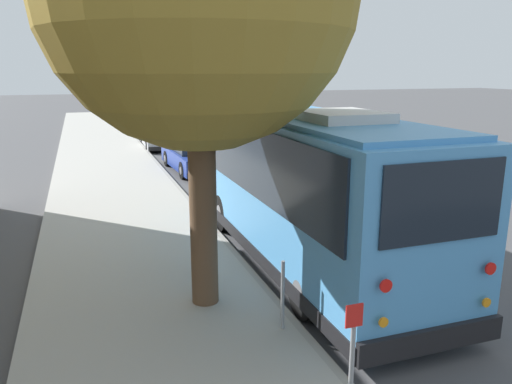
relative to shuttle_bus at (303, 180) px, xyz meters
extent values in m
plane|color=#474749|center=(0.67, -0.12, -1.83)|extent=(160.00, 160.00, 0.00)
cube|color=#A3A099|center=(0.67, 3.53, -1.75)|extent=(80.00, 4.16, 0.15)
cube|color=gray|center=(0.67, 1.38, -1.75)|extent=(80.00, 0.14, 0.15)
cube|color=#4C93D1|center=(0.00, 0.00, -0.11)|extent=(8.75, 2.40, 2.90)
cube|color=black|center=(0.00, 0.00, -1.42)|extent=(8.80, 2.45, 0.28)
cube|color=black|center=(0.00, 0.00, 0.52)|extent=(8.04, 2.48, 1.39)
cube|color=black|center=(4.40, 0.01, 0.52)|extent=(0.03, 2.09, 1.46)
cube|color=black|center=(-4.39, -0.01, 0.62)|extent=(0.03, 1.91, 1.11)
cube|color=black|center=(4.40, 0.01, 1.19)|extent=(0.04, 1.72, 0.22)
cube|color=#4C93D1|center=(0.00, 0.00, 1.37)|extent=(8.21, 2.17, 0.10)
cube|color=silver|center=(-1.56, 0.00, 1.49)|extent=(1.61, 1.35, 0.20)
cube|color=black|center=(4.42, 0.01, -1.38)|extent=(0.10, 2.41, 0.36)
cube|color=black|center=(-4.41, -0.01, -1.38)|extent=(0.10, 2.41, 0.36)
cylinder|color=red|center=(-4.46, 0.85, -0.40)|extent=(0.03, 0.18, 0.18)
cylinder|color=orange|center=(-4.46, 0.85, -0.93)|extent=(0.03, 0.14, 0.14)
cylinder|color=red|center=(-4.46, -0.87, -0.40)|extent=(0.03, 0.18, 0.18)
cylinder|color=orange|center=(-4.46, -0.87, -0.93)|extent=(0.03, 0.14, 0.14)
cube|color=white|center=(4.47, 0.81, -1.21)|extent=(0.04, 0.32, 0.18)
cube|color=white|center=(4.47, -0.79, -1.21)|extent=(0.04, 0.32, 0.18)
cube|color=black|center=(4.11, 1.35, 0.80)|extent=(0.06, 0.10, 0.24)
cylinder|color=black|center=(2.59, 1.04, -1.35)|extent=(0.96, 0.30, 0.96)
cylinder|color=slate|center=(2.59, 1.04, -1.35)|extent=(0.43, 0.32, 0.43)
cylinder|color=black|center=(2.59, -1.03, -1.35)|extent=(0.96, 0.30, 0.96)
cylinder|color=slate|center=(2.59, -1.03, -1.35)|extent=(0.43, 0.32, 0.43)
cylinder|color=black|center=(-2.45, 1.03, -1.35)|extent=(0.96, 0.30, 0.96)
cylinder|color=slate|center=(-2.45, 1.03, -1.35)|extent=(0.43, 0.32, 0.43)
cylinder|color=black|center=(-2.45, -1.04, -1.35)|extent=(0.96, 0.30, 0.96)
cylinder|color=slate|center=(-2.45, -1.04, -1.35)|extent=(0.43, 0.32, 0.43)
cube|color=navy|center=(10.67, 0.12, -1.33)|extent=(4.61, 1.91, 0.66)
cube|color=black|center=(10.55, 0.12, -0.76)|extent=(2.21, 1.56, 0.48)
cube|color=navy|center=(10.55, 0.12, -0.52)|extent=(2.13, 1.52, 0.05)
cube|color=black|center=(12.95, 0.23, -1.56)|extent=(0.16, 1.64, 0.20)
cube|color=black|center=(8.38, 0.01, -1.56)|extent=(0.16, 1.64, 0.20)
cylinder|color=black|center=(12.06, 0.96, -1.49)|extent=(0.69, 0.23, 0.68)
cylinder|color=slate|center=(12.06, 0.96, -1.49)|extent=(0.31, 0.23, 0.30)
cylinder|color=black|center=(12.13, -0.58, -1.49)|extent=(0.69, 0.23, 0.68)
cylinder|color=slate|center=(12.13, -0.58, -1.49)|extent=(0.31, 0.23, 0.30)
cylinder|color=black|center=(9.20, 0.82, -1.49)|extent=(0.69, 0.23, 0.68)
cylinder|color=slate|center=(9.20, 0.82, -1.49)|extent=(0.31, 0.23, 0.30)
cylinder|color=black|center=(9.27, -0.72, -1.49)|extent=(0.69, 0.23, 0.68)
cylinder|color=slate|center=(9.27, -0.72, -1.49)|extent=(0.31, 0.23, 0.30)
cube|color=#A8AAAF|center=(17.62, 0.44, -1.34)|extent=(4.44, 1.82, 0.64)
cube|color=black|center=(17.50, 0.44, -0.78)|extent=(2.12, 1.53, 0.48)
cube|color=#A8AAAF|center=(17.50, 0.44, -0.54)|extent=(2.04, 1.49, 0.05)
cube|color=black|center=(19.84, 0.38, -1.56)|extent=(0.12, 1.66, 0.20)
cube|color=black|center=(15.40, 0.50, -1.56)|extent=(0.12, 1.66, 0.20)
cylinder|color=black|center=(19.03, 1.19, -1.50)|extent=(0.66, 0.22, 0.66)
cylinder|color=slate|center=(19.03, 1.19, -1.50)|extent=(0.30, 0.23, 0.30)
cylinder|color=black|center=(18.99, -0.38, -1.50)|extent=(0.66, 0.22, 0.66)
cylinder|color=slate|center=(18.99, -0.38, -1.50)|extent=(0.30, 0.23, 0.30)
cylinder|color=black|center=(16.25, 1.26, -1.50)|extent=(0.66, 0.22, 0.66)
cylinder|color=slate|center=(16.25, 1.26, -1.50)|extent=(0.30, 0.23, 0.30)
cylinder|color=black|center=(16.21, -0.31, -1.50)|extent=(0.66, 0.22, 0.66)
cylinder|color=slate|center=(16.21, -0.31, -1.50)|extent=(0.30, 0.23, 0.30)
cylinder|color=brown|center=(-1.57, 2.57, 0.05)|extent=(0.47, 0.47, 3.45)
cylinder|color=gray|center=(-5.03, 1.65, -1.11)|extent=(0.06, 0.06, 1.13)
cube|color=red|center=(-5.03, 1.65, -0.40)|extent=(0.02, 0.22, 0.28)
cylinder|color=gray|center=(-2.91, 1.65, -1.11)|extent=(0.06, 0.06, 1.13)
camera|label=1|loc=(-9.54, 4.42, 2.33)|focal=35.00mm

